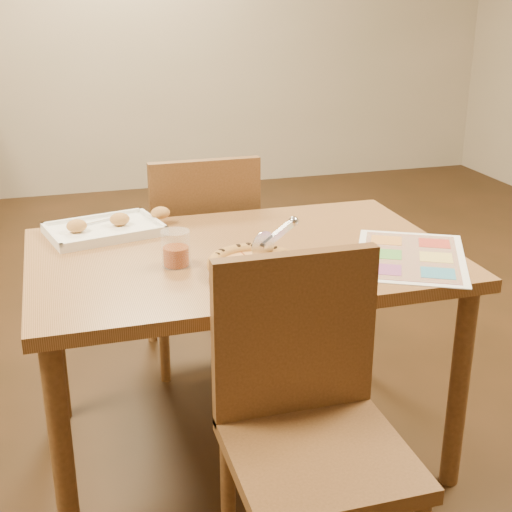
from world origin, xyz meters
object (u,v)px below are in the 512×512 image
object	(u,v)px
dining_table	(241,277)
appetizer_tray	(107,228)
chair_far	(202,238)
pizza	(254,264)
chair_near	(306,394)
plate	(256,270)
menu	(411,256)
pizza_cutter	(273,238)
glass_tumbler	(176,251)

from	to	relation	value
dining_table	appetizer_tray	xyz separation A→B (m)	(-0.38, 0.30, 0.10)
chair_far	pizza	bearing A→B (deg)	89.26
chair_near	pizza	size ratio (longest dim) A/B	1.74
plate	menu	world-z (taller)	plate
chair_far	appetizer_tray	xyz separation A→B (m)	(-0.38, -0.30, 0.17)
dining_table	chair_near	bearing A→B (deg)	-90.00
pizza_cutter	plate	bearing A→B (deg)	174.77
pizza_cutter	glass_tumbler	world-z (taller)	pizza_cutter
chair_far	dining_table	bearing A→B (deg)	90.00
dining_table	chair_near	xyz separation A→B (m)	(0.00, -0.60, -0.07)
dining_table	pizza_cutter	distance (m)	0.24
dining_table	glass_tumbler	xyz separation A→B (m)	(-0.21, -0.06, 0.13)
glass_tumbler	menu	size ratio (longest dim) A/B	0.24
chair_near	menu	size ratio (longest dim) A/B	1.03
chair_near	plate	distance (m)	0.46
chair_near	pizza_cutter	xyz separation A→B (m)	(0.06, 0.45, 0.24)
chair_far	appetizer_tray	size ratio (longest dim) A/B	1.08
chair_near	glass_tumbler	distance (m)	0.62
pizza_cutter	appetizer_tray	xyz separation A→B (m)	(-0.44, 0.45, -0.07)
chair_far	appetizer_tray	world-z (taller)	chair_far
pizza	glass_tumbler	xyz separation A→B (m)	(-0.20, 0.12, 0.02)
pizza_cutter	pizza	bearing A→B (deg)	174.08
plate	pizza_cutter	size ratio (longest dim) A/B	1.60
plate	pizza_cutter	distance (m)	0.11
plate	glass_tumbler	size ratio (longest dim) A/B	2.37
dining_table	plate	distance (m)	0.20
pizza_cutter	menu	distance (m)	0.44
chair_near	menu	world-z (taller)	chair_near
chair_far	glass_tumbler	size ratio (longest dim) A/B	4.38
pizza_cutter	glass_tumbler	distance (m)	0.29
plate	pizza	size ratio (longest dim) A/B	0.94
chair_near	dining_table	bearing A→B (deg)	90.00
plate	menu	xyz separation A→B (m)	(0.49, -0.01, -0.00)
pizza	glass_tumbler	size ratio (longest dim) A/B	2.52
pizza_cutter	menu	world-z (taller)	pizza_cutter
plate	pizza	world-z (taller)	pizza
chair_near	menu	distance (m)	0.66
plate	glass_tumbler	world-z (taller)	glass_tumbler
pizza	menu	bearing A→B (deg)	-1.40
dining_table	appetizer_tray	size ratio (longest dim) A/B	2.98
chair_near	pizza	bearing A→B (deg)	91.35
plate	appetizer_tray	bearing A→B (deg)	128.61
appetizer_tray	chair_near	bearing A→B (deg)	-67.09
pizza	glass_tumbler	bearing A→B (deg)	149.49
plate	dining_table	bearing A→B (deg)	89.32
pizza_cutter	glass_tumbler	xyz separation A→B (m)	(-0.27, 0.09, -0.04)
chair_far	menu	bearing A→B (deg)	121.68
chair_far	pizza	world-z (taller)	chair_far
plate	appetizer_tray	xyz separation A→B (m)	(-0.38, 0.48, 0.01)
pizza_cutter	appetizer_tray	world-z (taller)	pizza_cutter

